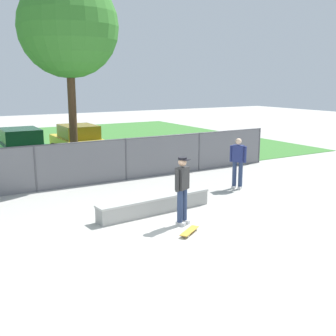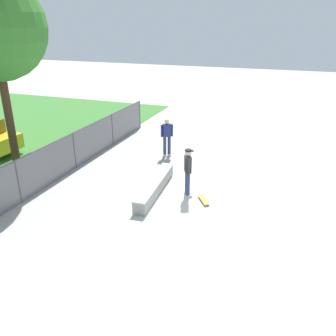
% 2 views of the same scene
% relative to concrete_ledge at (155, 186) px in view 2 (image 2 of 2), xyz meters
% --- Properties ---
extents(ground_plane, '(80.00, 80.00, 0.00)m').
position_rel_concrete_ledge_xyz_m(ground_plane, '(-0.69, -1.70, -0.25)').
color(ground_plane, '#ADAAA3').
extents(concrete_ledge, '(3.69, 0.76, 0.49)m').
position_rel_concrete_ledge_xyz_m(concrete_ledge, '(0.00, 0.00, 0.00)').
color(concrete_ledge, '#999993').
rests_on(concrete_ledge, ground).
extents(skateboarder, '(0.55, 0.40, 1.84)m').
position_rel_concrete_ledge_xyz_m(skateboarder, '(0.14, -1.24, 0.78)').
color(skateboarder, beige).
rests_on(skateboarder, ground).
extents(skateboard, '(0.78, 0.61, 0.09)m').
position_rel_concrete_ledge_xyz_m(skateboard, '(-0.08, -1.93, -0.18)').
color(skateboard, gold).
rests_on(skateboard, ground).
extents(chainlink_fence, '(17.29, 0.07, 1.64)m').
position_rel_concrete_ledge_xyz_m(chainlink_fence, '(-0.69, 4.19, 0.65)').
color(chainlink_fence, '#4C4C51').
rests_on(chainlink_fence, ground).
extents(bystander, '(0.43, 0.51, 1.82)m').
position_rel_concrete_ledge_xyz_m(bystander, '(3.88, 0.94, 0.76)').
color(bystander, beige).
rests_on(bystander, ground).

